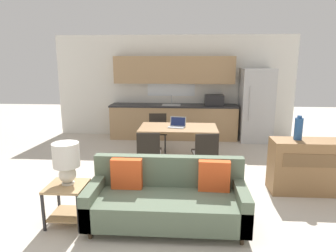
{
  "coord_description": "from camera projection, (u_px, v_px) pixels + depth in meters",
  "views": [
    {
      "loc": [
        0.38,
        -3.51,
        2.07
      ],
      "look_at": [
        0.04,
        1.5,
        0.95
      ],
      "focal_mm": 32.0,
      "sensor_mm": 36.0,
      "label": 1
    }
  ],
  "objects": [
    {
      "name": "laptop",
      "position": [
        177.0,
        125.0,
        5.96
      ],
      "size": [
        0.36,
        0.31,
        0.2
      ],
      "rotation": [
        0.0,
        0.0,
        -0.2
      ],
      "color": "#B7BABC",
      "rests_on": "dining_table"
    },
    {
      "name": "side_table",
      "position": [
        67.0,
        197.0,
        3.83
      ],
      "size": [
        0.48,
        0.48,
        0.52
      ],
      "color": "tan",
      "rests_on": "ground_plane"
    },
    {
      "name": "couch",
      "position": [
        167.0,
        199.0,
        3.81
      ],
      "size": [
        1.97,
        0.8,
        0.83
      ],
      "color": "#3D2D1E",
      "rests_on": "ground_plane"
    },
    {
      "name": "refrigerator",
      "position": [
        256.0,
        105.0,
        7.64
      ],
      "size": [
        0.79,
        0.79,
        1.85
      ],
      "color": "#B7BABC",
      "rests_on": "ground_plane"
    },
    {
      "name": "dining_table",
      "position": [
        178.0,
        130.0,
        5.98
      ],
      "size": [
        1.53,
        0.86,
        0.75
      ],
      "color": "olive",
      "rests_on": "ground_plane"
    },
    {
      "name": "kitchen_counter",
      "position": [
        174.0,
        107.0,
        7.92
      ],
      "size": [
        3.34,
        0.65,
        2.15
      ],
      "color": "tan",
      "rests_on": "ground_plane"
    },
    {
      "name": "ground_plane",
      "position": [
        157.0,
        222.0,
        3.89
      ],
      "size": [
        20.0,
        20.0,
        0.0
      ],
      "primitive_type": "plane",
      "color": "beige"
    },
    {
      "name": "dining_chair_far_left",
      "position": [
        158.0,
        130.0,
        6.83
      ],
      "size": [
        0.45,
        0.45,
        0.85
      ],
      "rotation": [
        0.0,
        0.0,
        0.08
      ],
      "color": "black",
      "rests_on": "ground_plane"
    },
    {
      "name": "table_lamp",
      "position": [
        66.0,
        160.0,
        3.76
      ],
      "size": [
        0.33,
        0.33,
        0.54
      ],
      "color": "silver",
      "rests_on": "side_table"
    },
    {
      "name": "credenza",
      "position": [
        306.0,
        166.0,
        4.71
      ],
      "size": [
        1.11,
        0.46,
        0.85
      ],
      "color": "olive",
      "rests_on": "ground_plane"
    },
    {
      "name": "wall_back",
      "position": [
        174.0,
        86.0,
        8.1
      ],
      "size": [
        6.4,
        0.07,
        2.7
      ],
      "color": "silver",
      "rests_on": "ground_plane"
    },
    {
      "name": "dining_chair_near_right",
      "position": [
        205.0,
        152.0,
        5.2
      ],
      "size": [
        0.47,
        0.47,
        0.85
      ],
      "rotation": [
        0.0,
        0.0,
        3.27
      ],
      "color": "black",
      "rests_on": "ground_plane"
    },
    {
      "name": "vase",
      "position": [
        298.0,
        128.0,
        4.62
      ],
      "size": [
        0.12,
        0.12,
        0.38
      ],
      "color": "#234C84",
      "rests_on": "credenza"
    },
    {
      "name": "dining_chair_near_left",
      "position": [
        149.0,
        151.0,
        5.27
      ],
      "size": [
        0.44,
        0.44,
        0.85
      ],
      "rotation": [
        0.0,
        0.0,
        3.19
      ],
      "color": "black",
      "rests_on": "ground_plane"
    }
  ]
}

